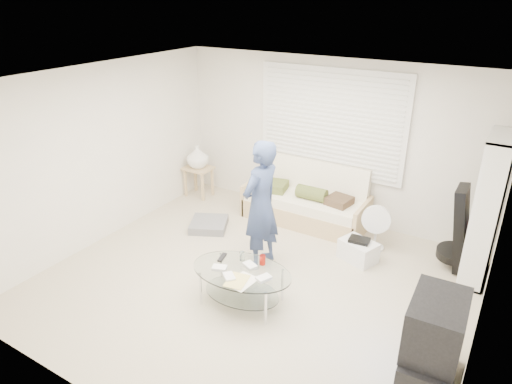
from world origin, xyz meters
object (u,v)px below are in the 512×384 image
Objects in this scene: futon_sofa at (306,203)px; coffee_table at (242,277)px; bookshelf at (487,210)px; tv_unit at (432,343)px.

futon_sofa is 2.29m from coffee_table.
bookshelf is 1.49× the size of coffee_table.
futon_sofa reaches higher than tv_unit.
futon_sofa is at bearing 96.74° from coffee_table.
futon_sofa is 2.60m from bookshelf.
coffee_table is (-2.24, -2.00, -0.58)m from bookshelf.
coffee_table is at bearing -138.17° from bookshelf.
bookshelf is at bearing 86.57° from tv_unit.
tv_unit is at bearing -93.43° from bookshelf.
futon_sofa reaches higher than coffee_table.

